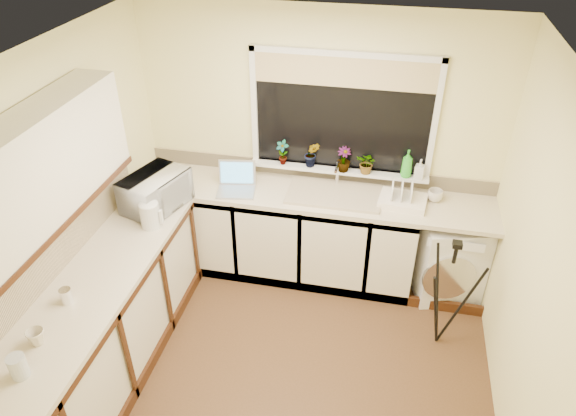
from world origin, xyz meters
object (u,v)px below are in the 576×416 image
at_px(soap_bottle_green, 407,164).
at_px(cup_left, 36,337).
at_px(tripod, 446,295).
at_px(plant_a, 282,152).
at_px(kettle, 150,215).
at_px(microwave, 155,192).
at_px(dish_rack, 403,201).
at_px(laptop, 237,183).
at_px(plant_c, 344,160).
at_px(cup_back, 435,196).
at_px(plant_d, 367,163).
at_px(steel_jar, 66,296).
at_px(soap_bottle_clear, 420,169).
at_px(washing_machine, 448,256).
at_px(plant_b, 312,154).
at_px(glass_jug, 18,367).

relative_size(soap_bottle_green, cup_left, 2.28).
bearing_deg(tripod, plant_a, 154.74).
height_order(kettle, microwave, microwave).
distance_m(kettle, dish_rack, 2.11).
relative_size(laptop, plant_c, 1.66).
bearing_deg(cup_left, cup_back, 41.97).
relative_size(plant_d, cup_left, 1.78).
height_order(steel_jar, soap_bottle_clear, soap_bottle_clear).
height_order(microwave, soap_bottle_green, soap_bottle_green).
bearing_deg(kettle, cup_left, -97.20).
relative_size(washing_machine, soap_bottle_green, 3.12).
xyz_separation_m(kettle, plant_d, (1.63, 0.96, 0.14)).
bearing_deg(steel_jar, plant_b, 55.51).
bearing_deg(soap_bottle_green, plant_c, -178.85).
bearing_deg(plant_b, cup_left, -119.64).
xyz_separation_m(washing_machine, dish_rack, (-0.46, -0.02, 0.54)).
height_order(laptop, soap_bottle_clear, soap_bottle_clear).
relative_size(steel_jar, microwave, 0.20).
xyz_separation_m(steel_jar, soap_bottle_green, (2.15, 1.91, 0.22)).
distance_m(soap_bottle_clear, cup_back, 0.26).
relative_size(dish_rack, steel_jar, 3.61).
bearing_deg(plant_a, soap_bottle_green, -0.06).
bearing_deg(laptop, steel_jar, -122.39).
distance_m(dish_rack, plant_c, 0.63).
bearing_deg(plant_c, steel_jar, -130.29).
relative_size(microwave, soap_bottle_green, 2.17).
bearing_deg(soap_bottle_clear, soap_bottle_green, 179.37).
bearing_deg(plant_d, cup_left, -128.48).
bearing_deg(soap_bottle_clear, microwave, -162.16).
distance_m(kettle, cup_back, 2.40).
bearing_deg(plant_b, laptop, -155.25).
relative_size(kettle, glass_jug, 1.40).
xyz_separation_m(tripod, soap_bottle_green, (-0.40, 0.87, 0.66)).
relative_size(kettle, steel_jar, 1.91).
relative_size(tripod, cup_left, 9.35).
relative_size(tripod, plant_a, 4.47).
height_order(microwave, plant_b, plant_b).
distance_m(dish_rack, plant_b, 0.90).
height_order(plant_b, plant_d, plant_b).
bearing_deg(plant_c, plant_b, 175.48).
bearing_deg(steel_jar, cup_back, 36.58).
height_order(dish_rack, plant_c, plant_c).
relative_size(laptop, soap_bottle_green, 1.47).
height_order(microwave, soap_bottle_clear, soap_bottle_clear).
bearing_deg(cup_back, laptop, -174.44).
xyz_separation_m(tripod, plant_b, (-1.24, 0.88, 0.66)).
distance_m(tripod, glass_jug, 3.01).
relative_size(soap_bottle_clear, cup_left, 1.60).
relative_size(dish_rack, soap_bottle_green, 1.57).
xyz_separation_m(kettle, plant_b, (1.13, 0.98, 0.17)).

